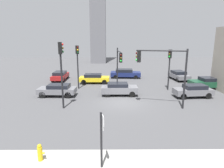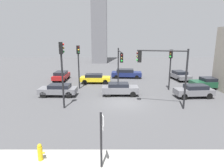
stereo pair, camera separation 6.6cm
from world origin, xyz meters
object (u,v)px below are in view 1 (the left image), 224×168
at_px(direction_sign, 102,135).
at_px(traffic_light_4, 169,62).
at_px(car_7, 193,91).
at_px(traffic_light_0, 162,65).
at_px(car_4, 58,90).
at_px(car_1, 60,76).
at_px(car_6, 119,89).
at_px(car_3, 125,73).
at_px(car_5, 179,75).
at_px(traffic_light_2, 78,59).
at_px(traffic_light_1, 61,64).
at_px(fire_hydrant, 40,153).
at_px(traffic_light_3, 119,61).
at_px(car_2, 210,82).
at_px(car_0, 94,78).

xyz_separation_m(direction_sign, traffic_light_4, (7.40, 14.90, 1.60)).
bearing_deg(car_7, traffic_light_0, 29.75).
bearing_deg(traffic_light_0, car_4, -4.24).
bearing_deg(traffic_light_0, car_1, -29.99).
bearing_deg(car_6, car_4, -177.03).
relative_size(car_3, car_5, 1.15).
height_order(traffic_light_2, car_5, traffic_light_2).
distance_m(traffic_light_1, car_6, 7.34).
distance_m(fire_hydrant, car_1, 20.50).
height_order(direction_sign, car_7, direction_sign).
height_order(traffic_light_1, car_1, traffic_light_1).
distance_m(traffic_light_0, traffic_light_2, 10.84).
distance_m(traffic_light_0, car_5, 13.67).
bearing_deg(car_7, fire_hydrant, 37.64).
distance_m(traffic_light_4, car_1, 15.87).
relative_size(fire_hydrant, car_1, 0.20).
bearing_deg(traffic_light_3, car_3, 167.08).
bearing_deg(car_7, car_3, -64.05).
xyz_separation_m(fire_hydrant, car_2, (15.90, 15.04, 0.17)).
bearing_deg(car_7, car_0, -36.69).
bearing_deg(fire_hydrant, car_2, 43.40).
distance_m(fire_hydrant, car_0, 18.12).
xyz_separation_m(traffic_light_2, fire_hydrant, (0.51, -15.00, -3.11)).
height_order(traffic_light_3, car_5, traffic_light_3).
bearing_deg(traffic_light_0, fire_hydrant, 60.48).
distance_m(direction_sign, car_7, 14.93).
relative_size(traffic_light_3, traffic_light_4, 1.03).
xyz_separation_m(traffic_light_2, car_5, (14.32, 5.24, -2.96)).
height_order(car_4, car_7, car_7).
bearing_deg(fire_hydrant, traffic_light_4, 53.89).
bearing_deg(traffic_light_3, traffic_light_1, -41.87).
xyz_separation_m(traffic_light_2, car_0, (1.69, 3.08, -2.98)).
height_order(traffic_light_4, car_6, traffic_light_4).
bearing_deg(car_2, traffic_light_2, -3.89).
bearing_deg(car_5, fire_hydrant, -41.04).
bearing_deg(traffic_light_2, fire_hydrant, -27.67).
xyz_separation_m(traffic_light_3, car_5, (9.33, 5.86, -2.82)).
relative_size(traffic_light_0, fire_hydrant, 5.92).
distance_m(car_0, car_6, 6.84).
distance_m(direction_sign, car_2, 20.20).
xyz_separation_m(traffic_light_0, car_7, (4.26, 2.94, -3.11)).
height_order(traffic_light_0, car_4, traffic_light_0).
relative_size(traffic_light_1, traffic_light_3, 1.17).
xyz_separation_m(traffic_light_1, car_1, (-3.35, 12.15, -3.28)).
xyz_separation_m(car_4, car_5, (16.05, 8.51, 0.02)).
height_order(traffic_light_0, car_1, traffic_light_0).
bearing_deg(traffic_light_1, direction_sign, -82.24).
xyz_separation_m(traffic_light_1, car_5, (14.53, 12.30, -3.27)).
relative_size(car_0, car_4, 1.03).
xyz_separation_m(traffic_light_1, traffic_light_4, (11.21, 6.42, -0.61)).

